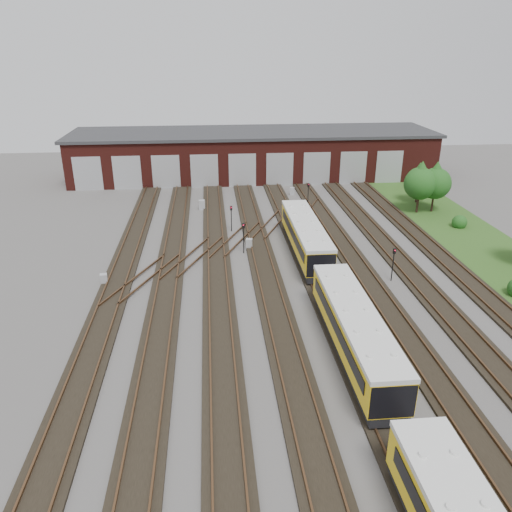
{
  "coord_description": "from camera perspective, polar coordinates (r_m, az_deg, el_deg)",
  "views": [
    {
      "loc": [
        -6.35,
        -31.1,
        17.62
      ],
      "look_at": [
        -2.89,
        5.41,
        2.0
      ],
      "focal_mm": 35.0,
      "sensor_mm": 36.0,
      "label": 1
    }
  ],
  "objects": [
    {
      "name": "relay_cabinet_4",
      "position": [
        50.54,
        4.68,
        3.2
      ],
      "size": [
        0.64,
        0.55,
        1.02
      ],
      "primitive_type": "cube",
      "rotation": [
        0.0,
        0.0,
        -0.06
      ],
      "color": "#9D9FA2",
      "rests_on": "ground"
    },
    {
      "name": "metro_train",
      "position": [
        30.9,
        11.19,
        -8.32
      ],
      "size": [
        2.46,
        45.46,
        2.78
      ],
      "rotation": [
        0.0,
        0.0,
        -0.0
      ],
      "color": "black",
      "rests_on": "ground"
    },
    {
      "name": "tree_2",
      "position": [
        59.56,
        19.85,
        8.21
      ],
      "size": [
        3.49,
        3.49,
        5.78
      ],
      "color": "black",
      "rests_on": "ground"
    },
    {
      "name": "tree_1",
      "position": [
        62.66,
        18.14,
        8.58
      ],
      "size": [
        2.96,
        2.96,
        4.9
      ],
      "color": "black",
      "rests_on": "ground"
    },
    {
      "name": "relay_cabinet_1",
      "position": [
        57.98,
        -6.21,
        5.83
      ],
      "size": [
        0.71,
        0.61,
        1.13
      ],
      "primitive_type": "cube",
      "rotation": [
        0.0,
        0.0,
        0.07
      ],
      "color": "#9D9FA2",
      "rests_on": "ground"
    },
    {
      "name": "track_network",
      "position": [
        36.73,
        4.96,
        -5.51
      ],
      "size": [
        30.4,
        70.0,
        0.33
      ],
      "color": "black",
      "rests_on": "ground"
    },
    {
      "name": "maintenance_shed",
      "position": [
        72.79,
        -0.32,
        11.65
      ],
      "size": [
        51.0,
        12.5,
        6.35
      ],
      "color": "#4A1712",
      "rests_on": "ground"
    },
    {
      "name": "signal_mast_0",
      "position": [
        44.93,
        -1.43,
        2.51
      ],
      "size": [
        0.25,
        0.24,
        2.87
      ],
      "rotation": [
        0.0,
        0.0,
        -0.15
      ],
      "color": "black",
      "rests_on": "ground"
    },
    {
      "name": "ground",
      "position": [
        36.3,
        5.38,
        -6.08
      ],
      "size": [
        120.0,
        120.0,
        0.0
      ],
      "primitive_type": "plane",
      "color": "#43403E",
      "rests_on": "ground"
    },
    {
      "name": "bush_1",
      "position": [
        56.0,
        22.26,
        3.79
      ],
      "size": [
        1.53,
        1.53,
        1.53
      ],
      "primitive_type": "sphere",
      "color": "#1A4914",
      "rests_on": "ground"
    },
    {
      "name": "bush_2",
      "position": [
        66.38,
        19.71,
        6.95
      ],
      "size": [
        1.41,
        1.41,
        1.41
      ],
      "primitive_type": "sphere",
      "color": "#1A4914",
      "rests_on": "ground"
    },
    {
      "name": "signal_mast_2",
      "position": [
        59.74,
        5.99,
        7.44
      ],
      "size": [
        0.23,
        0.22,
        2.55
      ],
      "rotation": [
        0.0,
        0.0,
        0.07
      ],
      "color": "black",
      "rests_on": "ground"
    },
    {
      "name": "tree_0",
      "position": [
        58.59,
        18.31,
        8.26
      ],
      "size": [
        3.56,
        3.56,
        5.9
      ],
      "color": "black",
      "rests_on": "ground"
    },
    {
      "name": "relay_cabinet_3",
      "position": [
        63.69,
        4.15,
        7.39
      ],
      "size": [
        0.64,
        0.57,
        0.94
      ],
      "primitive_type": "cube",
      "rotation": [
        0.0,
        0.0,
        -0.19
      ],
      "color": "#9D9FA2",
      "rests_on": "ground"
    },
    {
      "name": "relay_cabinet_0",
      "position": [
        41.32,
        -16.99,
        -2.56
      ],
      "size": [
        0.6,
        0.52,
        0.9
      ],
      "primitive_type": "cube",
      "rotation": [
        0.0,
        0.0,
        0.14
      ],
      "color": "#9D9FA2",
      "rests_on": "ground"
    },
    {
      "name": "signal_mast_3",
      "position": [
        41.07,
        15.43,
        -0.48
      ],
      "size": [
        0.23,
        0.22,
        2.81
      ],
      "rotation": [
        0.0,
        0.0,
        0.14
      ],
      "color": "black",
      "rests_on": "ground"
    },
    {
      "name": "signal_mast_1",
      "position": [
        50.46,
        -2.84,
        4.68
      ],
      "size": [
        0.23,
        0.21,
        2.69
      ],
      "rotation": [
        0.0,
        0.0,
        0.05
      ],
      "color": "black",
      "rests_on": "ground"
    },
    {
      "name": "grass_verge",
      "position": [
        51.39,
        24.56,
        0.87
      ],
      "size": [
        8.0,
        55.0,
        0.05
      ],
      "primitive_type": "cube",
      "color": "#244617",
      "rests_on": "ground"
    },
    {
      "name": "relay_cabinet_2",
      "position": [
        46.39,
        -0.8,
        1.4
      ],
      "size": [
        0.68,
        0.61,
        0.98
      ],
      "primitive_type": "cube",
      "rotation": [
        0.0,
        0.0,
        -0.22
      ],
      "color": "#9D9FA2",
      "rests_on": "ground"
    }
  ]
}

